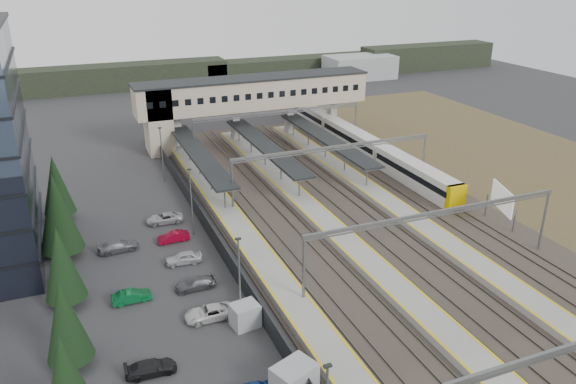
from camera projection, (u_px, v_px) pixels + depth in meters
name	position (u px, v px, depth m)	size (l,w,h in m)	color
ground	(290.00, 261.00, 59.10)	(220.00, 220.00, 0.00)	#2B2B2D
conifer_row	(62.00, 281.00, 46.29)	(4.42, 49.82, 9.50)	black
car_park	(187.00, 333.00, 46.72)	(10.71, 44.77, 1.30)	#ACABB1
lampposts	(211.00, 232.00, 55.73)	(0.50, 53.25, 8.07)	slate
fence	(217.00, 243.00, 60.74)	(0.08, 90.00, 2.00)	#26282B
relay_cabin_near	(294.00, 380.00, 40.47)	(3.64, 3.18, 2.53)	#949799
relay_cabin_far	(245.00, 315.00, 48.29)	(2.56, 2.24, 2.11)	#949799
rail_corridor	(347.00, 225.00, 66.52)	(34.00, 90.00, 0.92)	#332C26
canopies	(265.00, 146.00, 83.16)	(23.10, 30.00, 3.28)	black
footbridge	(238.00, 97.00, 94.72)	(40.40, 6.40, 11.20)	#B9A58F
gantries	(378.00, 183.00, 63.56)	(28.40, 62.28, 7.17)	slate
train	(354.00, 140.00, 92.85)	(2.60, 54.30, 3.27)	silver
billboard	(502.00, 200.00, 66.08)	(1.95, 5.49, 4.82)	slate
scrub_east	(572.00, 185.00, 79.03)	(34.00, 120.00, 0.06)	#4C4626
treeline_far	(240.00, 71.00, 145.28)	(170.00, 19.00, 7.00)	black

